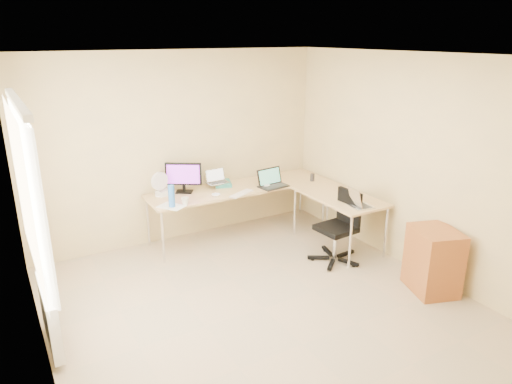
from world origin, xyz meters
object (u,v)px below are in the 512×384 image
laptop_black (274,178)px  office_chair (336,225)px  monitor (184,178)px  keyboard (241,194)px  laptop_center (217,177)px  desk_fan (159,185)px  laptop_return (362,199)px  desk_return (338,221)px  water_bottle (172,196)px  desk_main (240,211)px  mug (185,201)px  cabinet (433,261)px

laptop_black → office_chair: size_ratio=0.44×
monitor → office_chair: monitor is taller
laptop_black → keyboard: laptop_black is taller
laptop_center → office_chair: (0.92, -1.52, -0.38)m
desk_fan → laptop_return: bearing=-57.5°
desk_return → keyboard: 1.37m
keyboard → water_bottle: (-0.99, 0.00, 0.13)m
desk_return → keyboard: (-1.11, 0.70, 0.37)m
desk_main → mug: bearing=-162.6°
mug → water_bottle: water_bottle is taller
keyboard → desk_fan: size_ratio=1.30×
office_chair → desk_return: bearing=42.6°
office_chair → cabinet: (0.48, -1.13, -0.14)m
laptop_return → cabinet: 1.12m
desk_main → monitor: 0.98m
mug → cabinet: bearing=-46.4°
monitor → desk_fan: size_ratio=1.57×
desk_main → desk_fan: (-1.12, 0.19, 0.52)m
desk_main → laptop_center: laptop_center is taller
laptop_center → laptop_black: laptop_black is taller
laptop_return → desk_fan: bearing=58.8°
desk_return → laptop_center: laptop_center is taller
monitor → keyboard: bearing=-4.4°
desk_return → cabinet: 1.49m
laptop_return → office_chair: office_chair is taller
desk_fan → cabinet: bearing=-68.1°
monitor → laptop_black: (1.19, -0.41, -0.08)m
laptop_black → cabinet: 2.41m
monitor → office_chair: bearing=-14.9°
monitor → laptop_return: monitor is taller
laptop_return → office_chair: 0.45m
desk_return → cabinet: cabinet is taller
laptop_center → desk_fan: desk_fan is taller
laptop_center → laptop_black: 0.79m
mug → desk_fan: (-0.17, 0.49, 0.11)m
cabinet → mug: bearing=152.6°
laptop_center → office_chair: bearing=-61.4°
monitor → mug: 0.52m
desk_main → laptop_return: (0.92, -1.48, 0.47)m
desk_main → office_chair: office_chair is taller
water_bottle → laptop_return: (2.05, -1.19, -0.04)m
desk_main → cabinet: 2.72m
laptop_black → water_bottle: size_ratio=1.43×
keyboard → laptop_return: bearing=-73.0°
keyboard → laptop_black: bearing=-18.6°
laptop_black → desk_fan: 1.59m
monitor → desk_main: bearing=19.6°
monitor → water_bottle: size_ratio=1.72×
mug → cabinet: 3.04m
mug → laptop_center: bearing=34.4°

